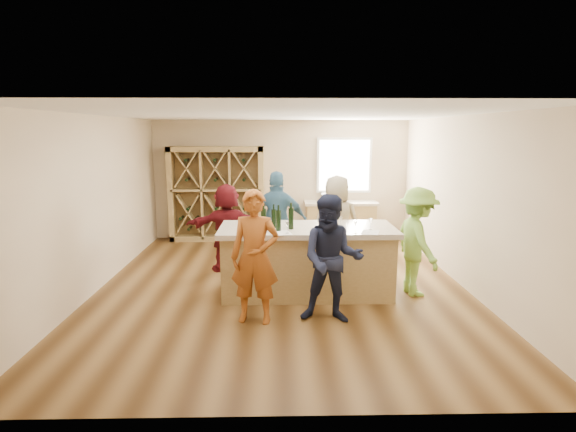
{
  "coord_description": "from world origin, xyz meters",
  "views": [
    {
      "loc": [
        -0.06,
        -7.16,
        2.54
      ],
      "look_at": [
        0.1,
        0.2,
        1.15
      ],
      "focal_mm": 28.0,
      "sensor_mm": 36.0,
      "label": 1
    }
  ],
  "objects_px": {
    "wine_bottle_e": "(291,219)",
    "person_far_mid": "(278,222)",
    "wine_rack": "(217,194)",
    "wine_bottle_b": "(264,220)",
    "sink": "(332,198)",
    "person_near_right": "(332,259)",
    "person_far_right": "(336,224)",
    "person_far_left": "(227,227)",
    "wine_bottle_a": "(254,219)",
    "person_server": "(417,242)",
    "wine_bottle_d": "(278,221)",
    "person_near_left": "(255,257)",
    "wine_bottle_c": "(274,219)",
    "tasting_counter_base": "(307,263)"
  },
  "relations": [
    {
      "from": "wine_bottle_d",
      "to": "person_far_mid",
      "type": "height_order",
      "value": "person_far_mid"
    },
    {
      "from": "wine_bottle_e",
      "to": "person_far_mid",
      "type": "relative_size",
      "value": 0.18
    },
    {
      "from": "wine_bottle_d",
      "to": "person_near_left",
      "type": "distance_m",
      "value": 0.91
    },
    {
      "from": "wine_bottle_c",
      "to": "person_far_right",
      "type": "height_order",
      "value": "person_far_right"
    },
    {
      "from": "wine_bottle_e",
      "to": "person_far_right",
      "type": "distance_m",
      "value": 1.56
    },
    {
      "from": "sink",
      "to": "person_near_right",
      "type": "xyz_separation_m",
      "value": [
        -0.55,
        -4.62,
        -0.15
      ]
    },
    {
      "from": "person_near_left",
      "to": "person_server",
      "type": "distance_m",
      "value": 2.67
    },
    {
      "from": "person_far_mid",
      "to": "person_far_right",
      "type": "height_order",
      "value": "person_far_mid"
    },
    {
      "from": "wine_rack",
      "to": "person_far_left",
      "type": "distance_m",
      "value": 2.43
    },
    {
      "from": "person_near_right",
      "to": "person_far_left",
      "type": "height_order",
      "value": "person_near_right"
    },
    {
      "from": "person_far_right",
      "to": "wine_bottle_e",
      "type": "bearing_deg",
      "value": 51.92
    },
    {
      "from": "wine_bottle_c",
      "to": "person_near_right",
      "type": "xyz_separation_m",
      "value": [
        0.78,
        -1.02,
        -0.36
      ]
    },
    {
      "from": "wine_rack",
      "to": "wine_bottle_b",
      "type": "relative_size",
      "value": 6.64
    },
    {
      "from": "wine_bottle_c",
      "to": "wine_bottle_e",
      "type": "relative_size",
      "value": 0.88
    },
    {
      "from": "wine_bottle_e",
      "to": "person_server",
      "type": "relative_size",
      "value": 0.19
    },
    {
      "from": "wine_rack",
      "to": "wine_bottle_a",
      "type": "bearing_deg",
      "value": -74.06
    },
    {
      "from": "person_near_right",
      "to": "sink",
      "type": "bearing_deg",
      "value": 91.36
    },
    {
      "from": "person_server",
      "to": "person_near_right",
      "type": "bearing_deg",
      "value": 115.4
    },
    {
      "from": "person_near_right",
      "to": "wine_bottle_d",
      "type": "bearing_deg",
      "value": 139.48
    },
    {
      "from": "wine_bottle_e",
      "to": "person_server",
      "type": "height_order",
      "value": "person_server"
    },
    {
      "from": "wine_bottle_a",
      "to": "wine_bottle_b",
      "type": "height_order",
      "value": "wine_bottle_b"
    },
    {
      "from": "wine_bottle_d",
      "to": "person_near_left",
      "type": "height_order",
      "value": "person_near_left"
    },
    {
      "from": "wine_rack",
      "to": "wine_bottle_a",
      "type": "height_order",
      "value": "wine_rack"
    },
    {
      "from": "person_near_left",
      "to": "person_far_right",
      "type": "bearing_deg",
      "value": 66.43
    },
    {
      "from": "tasting_counter_base",
      "to": "person_far_right",
      "type": "distance_m",
      "value": 1.32
    },
    {
      "from": "person_far_right",
      "to": "person_far_left",
      "type": "xyz_separation_m",
      "value": [
        -1.99,
        0.14,
        -0.08
      ]
    },
    {
      "from": "person_far_right",
      "to": "wine_bottle_c",
      "type": "bearing_deg",
      "value": 42.29
    },
    {
      "from": "wine_bottle_d",
      "to": "person_far_right",
      "type": "height_order",
      "value": "person_far_right"
    },
    {
      "from": "wine_rack",
      "to": "wine_bottle_c",
      "type": "bearing_deg",
      "value": -69.56
    },
    {
      "from": "person_near_left",
      "to": "person_far_left",
      "type": "xyz_separation_m",
      "value": [
        -0.63,
        2.31,
        -0.09
      ]
    },
    {
      "from": "person_near_right",
      "to": "person_far_left",
      "type": "bearing_deg",
      "value": 133.47
    },
    {
      "from": "wine_bottle_a",
      "to": "person_near_right",
      "type": "bearing_deg",
      "value": -41.75
    },
    {
      "from": "wine_bottle_b",
      "to": "person_far_left",
      "type": "distance_m",
      "value": 1.71
    },
    {
      "from": "sink",
      "to": "wine_bottle_b",
      "type": "height_order",
      "value": "wine_bottle_b"
    },
    {
      "from": "person_near_left",
      "to": "wine_bottle_c",
      "type": "bearing_deg",
      "value": 85.02
    },
    {
      "from": "sink",
      "to": "wine_rack",
      "type": "bearing_deg",
      "value": 178.51
    },
    {
      "from": "sink",
      "to": "wine_bottle_b",
      "type": "relative_size",
      "value": 1.64
    },
    {
      "from": "wine_bottle_d",
      "to": "person_far_left",
      "type": "xyz_separation_m",
      "value": [
        -0.94,
        1.52,
        -0.42
      ]
    },
    {
      "from": "wine_bottle_d",
      "to": "person_far_right",
      "type": "relative_size",
      "value": 0.18
    },
    {
      "from": "wine_rack",
      "to": "person_server",
      "type": "height_order",
      "value": "wine_rack"
    },
    {
      "from": "person_near_right",
      "to": "person_far_mid",
      "type": "bearing_deg",
      "value": 116.21
    },
    {
      "from": "person_server",
      "to": "person_near_left",
      "type": "bearing_deg",
      "value": 102.37
    },
    {
      "from": "wine_bottle_d",
      "to": "person_far_left",
      "type": "bearing_deg",
      "value": 121.72
    },
    {
      "from": "wine_bottle_b",
      "to": "person_near_right",
      "type": "bearing_deg",
      "value": -42.04
    },
    {
      "from": "person_near_left",
      "to": "person_far_left",
      "type": "bearing_deg",
      "value": 113.84
    },
    {
      "from": "wine_bottle_c",
      "to": "person_far_mid",
      "type": "bearing_deg",
      "value": 87.22
    },
    {
      "from": "wine_rack",
      "to": "sink",
      "type": "distance_m",
      "value": 2.7
    },
    {
      "from": "wine_bottle_a",
      "to": "wine_bottle_e",
      "type": "distance_m",
      "value": 0.57
    },
    {
      "from": "wine_rack",
      "to": "tasting_counter_base",
      "type": "relative_size",
      "value": 0.85
    },
    {
      "from": "wine_rack",
      "to": "wine_bottle_e",
      "type": "bearing_deg",
      "value": -66.59
    }
  ]
}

